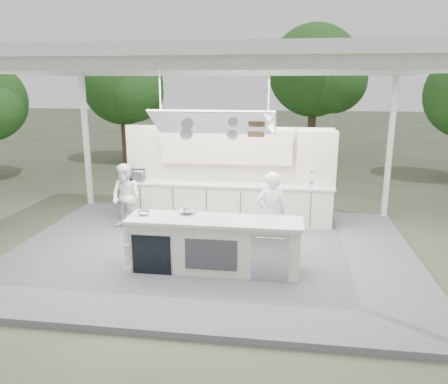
% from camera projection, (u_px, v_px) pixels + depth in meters
% --- Properties ---
extents(ground, '(90.00, 90.00, 0.00)m').
position_uv_depth(ground, '(212.00, 255.00, 8.80)').
color(ground, '#4B553A').
rests_on(ground, ground).
extents(stage_deck, '(8.00, 6.00, 0.12)m').
position_uv_depth(stage_deck, '(212.00, 253.00, 8.79)').
color(stage_deck, '#5C5B60').
rests_on(stage_deck, ground).
extents(tent, '(8.20, 6.20, 3.86)m').
position_uv_depth(tent, '(211.00, 64.00, 7.87)').
color(tent, white).
rests_on(tent, ground).
extents(demo_island, '(3.10, 0.79, 0.95)m').
position_uv_depth(demo_island, '(213.00, 244.00, 7.76)').
color(demo_island, white).
rests_on(demo_island, stage_deck).
extents(back_counter, '(5.08, 0.72, 0.95)m').
position_uv_depth(back_counter, '(225.00, 202.00, 10.48)').
color(back_counter, white).
rests_on(back_counter, stage_deck).
extents(back_wall_unit, '(5.05, 0.48, 2.25)m').
position_uv_depth(back_wall_unit, '(245.00, 161.00, 10.38)').
color(back_wall_unit, white).
rests_on(back_wall_unit, stage_deck).
extents(tree_cluster, '(19.55, 9.40, 5.85)m').
position_uv_depth(tree_cluster, '(249.00, 84.00, 17.38)').
color(tree_cluster, '#4D3926').
rests_on(tree_cluster, ground).
extents(head_chef, '(0.70, 0.57, 1.65)m').
position_uv_depth(head_chef, '(271.00, 214.00, 8.34)').
color(head_chef, white).
rests_on(head_chef, stage_deck).
extents(sous_chef, '(0.88, 0.79, 1.51)m').
position_uv_depth(sous_chef, '(126.00, 197.00, 9.85)').
color(sous_chef, white).
rests_on(sous_chef, stage_deck).
extents(toaster_oven, '(0.54, 0.41, 0.27)m').
position_uv_depth(toaster_oven, '(134.00, 175.00, 10.53)').
color(toaster_oven, '#B8BABF').
rests_on(toaster_oven, back_counter).
extents(bowl_large, '(0.38, 0.38, 0.08)m').
position_uv_depth(bowl_large, '(187.00, 211.00, 7.95)').
color(bowl_large, '#ACAFB3').
rests_on(bowl_large, demo_island).
extents(bowl_small, '(0.26, 0.26, 0.07)m').
position_uv_depth(bowl_small, '(144.00, 213.00, 7.86)').
color(bowl_small, silver).
rests_on(bowl_small, demo_island).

